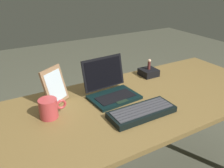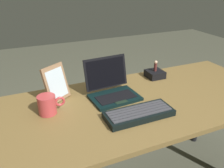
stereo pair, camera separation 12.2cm
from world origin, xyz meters
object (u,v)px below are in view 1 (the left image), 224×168
at_px(laptop_front, 111,89).
at_px(figurine_stand, 149,72).
at_px(figurine, 149,64).
at_px(external_keyboard, 142,112).
at_px(coffee_mug, 49,108).
at_px(photo_frame, 55,86).

bearing_deg(laptop_front, figurine_stand, 19.75).
distance_m(laptop_front, figurine_stand, 0.39).
height_order(laptop_front, figurine, laptop_front).
xyz_separation_m(laptop_front, figurine, (0.37, 0.13, 0.04)).
height_order(external_keyboard, coffee_mug, coffee_mug).
bearing_deg(figurine_stand, external_keyboard, -131.55).
distance_m(external_keyboard, figurine, 0.51).
bearing_deg(external_keyboard, photo_frame, 135.04).
height_order(photo_frame, coffee_mug, photo_frame).
bearing_deg(figurine, coffee_mug, -166.85).
height_order(laptop_front, external_keyboard, laptop_front).
bearing_deg(external_keyboard, laptop_front, 98.64).
relative_size(photo_frame, figurine, 2.72).
bearing_deg(photo_frame, laptop_front, -16.01).
height_order(figurine_stand, figurine, figurine).
height_order(figurine_stand, coffee_mug, coffee_mug).
bearing_deg(coffee_mug, laptop_front, 5.99).
bearing_deg(photo_frame, figurine, 4.31).
distance_m(figurine_stand, coffee_mug, 0.75).
height_order(external_keyboard, photo_frame, photo_frame).
relative_size(laptop_front, figurine, 3.81).
bearing_deg(external_keyboard, coffee_mug, 152.69).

